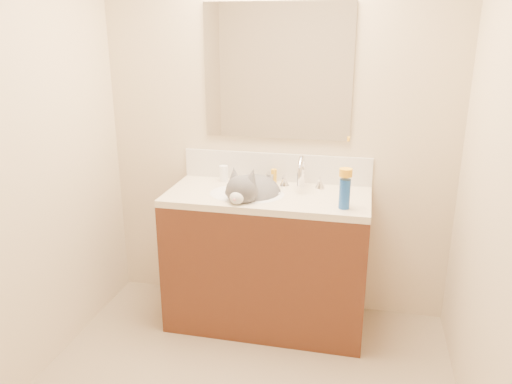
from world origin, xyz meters
The scene contains 16 objects.
room_shell centered at (0.00, 0.00, 1.49)m, with size 2.24×2.54×2.52m.
vanity_cabinet centered at (0.00, 0.97, 0.41)m, with size 1.20×0.55×0.82m, color #4B2414.
counter_slab centered at (0.00, 0.97, 0.84)m, with size 1.20×0.55×0.04m, color beige.
basin centered at (-0.12, 0.94, 0.79)m, with size 0.45×0.36×0.14m, color white.
faucet centered at (0.18, 1.11, 0.95)m, with size 0.28×0.20×0.21m.
cat centered at (-0.10, 0.95, 0.85)m, with size 0.39×0.50×0.35m.
backsplash centered at (0.00, 1.24, 0.95)m, with size 1.20×0.02×0.18m, color silver.
mirror centered at (0.00, 1.24, 1.54)m, with size 0.90×0.02×0.80m, color white.
pill_bottle centered at (-0.32, 1.16, 0.91)m, with size 0.06×0.06×0.10m, color white.
pill_label centered at (-0.32, 1.16, 0.90)m, with size 0.05×0.05×0.04m, color #CB5B21.
silver_jar centered at (-0.03, 1.18, 0.89)m, with size 0.06×0.06×0.06m, color #B7B7BC.
amber_bottle centered at (0.00, 1.18, 0.91)m, with size 0.04×0.04×0.09m, color gold.
toothbrush centered at (0.04, 1.01, 0.86)m, with size 0.01×0.13×0.01m, color white.
toothbrush_head centered at (0.04, 1.01, 0.87)m, with size 0.02×0.03×0.02m, color #5A76C0.
spray_can centered at (0.45, 0.81, 0.94)m, with size 0.06×0.06×0.16m, color #1849A9.
spray_cap centered at (0.45, 0.81, 1.06)m, with size 0.07×0.07×0.04m, color #F5AB19.
Camera 1 is at (0.55, -1.77, 1.79)m, focal length 35.00 mm.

